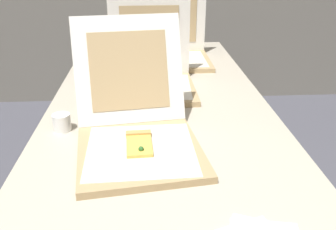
{
  "coord_description": "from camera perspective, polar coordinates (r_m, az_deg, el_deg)",
  "views": [
    {
      "loc": [
        -0.05,
        -0.67,
        1.31
      ],
      "look_at": [
        0.02,
        0.43,
        0.8
      ],
      "focal_mm": 39.11,
      "sensor_mm": 36.0,
      "label": 1
    }
  ],
  "objects": [
    {
      "name": "table",
      "position": [
        1.41,
        -1.22,
        -1.2
      ],
      "size": [
        0.87,
        2.17,
        0.74
      ],
      "color": "#BCB29E",
      "rests_on": "ground"
    },
    {
      "name": "pizza_box_front",
      "position": [
        1.13,
        -4.78,
        -2.63
      ],
      "size": [
        0.43,
        0.54,
        0.37
      ],
      "rotation": [
        0.0,
        0.0,
        0.13
      ],
      "color": "tan",
      "rests_on": "table"
    },
    {
      "name": "pizza_box_middle",
      "position": [
        1.61,
        -2.58,
        6.05
      ],
      "size": [
        0.37,
        0.38,
        0.39
      ],
      "rotation": [
        0.0,
        0.0,
        0.02
      ],
      "color": "tan",
      "rests_on": "table"
    },
    {
      "name": "pizza_box_back",
      "position": [
        2.01,
        1.09,
        9.96
      ],
      "size": [
        0.37,
        0.37,
        0.39
      ],
      "rotation": [
        0.0,
        0.0,
        0.01
      ],
      "color": "tan",
      "rests_on": "table"
    },
    {
      "name": "cup_white_near_center",
      "position": [
        1.29,
        -16.22,
        -1.11
      ],
      "size": [
        0.06,
        0.06,
        0.06
      ],
      "primitive_type": "cylinder",
      "color": "white",
      "rests_on": "table"
    },
    {
      "name": "cup_white_mid",
      "position": [
        1.42,
        -12.37,
        1.67
      ],
      "size": [
        0.06,
        0.06,
        0.06
      ],
      "primitive_type": "cylinder",
      "color": "white",
      "rests_on": "table"
    }
  ]
}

